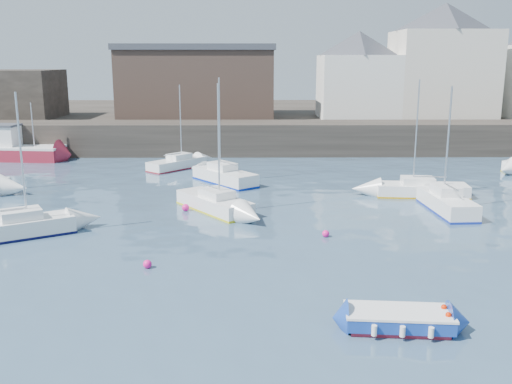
{
  "coord_description": "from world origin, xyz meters",
  "views": [
    {
      "loc": [
        -0.27,
        -19.58,
        8.84
      ],
      "look_at": [
        0.0,
        12.0,
        1.5
      ],
      "focal_mm": 40.0,
      "sensor_mm": 36.0,
      "label": 1
    }
  ],
  "objects_px": {
    "sailboat_b": "(215,203)",
    "fishing_boat": "(16,149)",
    "sailboat_f": "(224,176)",
    "buoy_far": "(186,211)",
    "blue_dinghy": "(398,319)",
    "sailboat_a": "(17,227)",
    "sailboat_c": "(447,202)",
    "sailboat_d": "(421,189)",
    "sailboat_h": "(177,163)",
    "buoy_mid": "(326,237)",
    "buoy_near": "(148,268)"
  },
  "relations": [
    {
      "from": "blue_dinghy",
      "to": "sailboat_c",
      "type": "xyz_separation_m",
      "value": [
        6.73,
        15.23,
        0.18
      ]
    },
    {
      "from": "sailboat_c",
      "to": "buoy_mid",
      "type": "bearing_deg",
      "value": -147.79
    },
    {
      "from": "fishing_boat",
      "to": "sailboat_d",
      "type": "distance_m",
      "value": 35.52
    },
    {
      "from": "sailboat_a",
      "to": "buoy_near",
      "type": "distance_m",
      "value": 8.71
    },
    {
      "from": "sailboat_c",
      "to": "sailboat_f",
      "type": "distance_m",
      "value": 15.92
    },
    {
      "from": "sailboat_f",
      "to": "sailboat_h",
      "type": "height_order",
      "value": "sailboat_f"
    },
    {
      "from": "blue_dinghy",
      "to": "sailboat_f",
      "type": "height_order",
      "value": "sailboat_f"
    },
    {
      "from": "fishing_boat",
      "to": "buoy_far",
      "type": "bearing_deg",
      "value": -46.25
    },
    {
      "from": "sailboat_b",
      "to": "sailboat_h",
      "type": "height_order",
      "value": "sailboat_b"
    },
    {
      "from": "sailboat_d",
      "to": "buoy_near",
      "type": "height_order",
      "value": "sailboat_d"
    },
    {
      "from": "sailboat_d",
      "to": "buoy_mid",
      "type": "relative_size",
      "value": 20.78
    },
    {
      "from": "blue_dinghy",
      "to": "sailboat_b",
      "type": "bearing_deg",
      "value": 114.62
    },
    {
      "from": "buoy_far",
      "to": "sailboat_a",
      "type": "bearing_deg",
      "value": -147.52
    },
    {
      "from": "sailboat_c",
      "to": "buoy_far",
      "type": "bearing_deg",
      "value": 179.01
    },
    {
      "from": "sailboat_c",
      "to": "sailboat_h",
      "type": "relative_size",
      "value": 1.07
    },
    {
      "from": "buoy_near",
      "to": "buoy_far",
      "type": "relative_size",
      "value": 0.86
    },
    {
      "from": "blue_dinghy",
      "to": "sailboat_b",
      "type": "relative_size",
      "value": 0.49
    },
    {
      "from": "sailboat_a",
      "to": "sailboat_d",
      "type": "height_order",
      "value": "sailboat_d"
    },
    {
      "from": "sailboat_f",
      "to": "sailboat_h",
      "type": "relative_size",
      "value": 1.11
    },
    {
      "from": "sailboat_a",
      "to": "sailboat_b",
      "type": "xyz_separation_m",
      "value": [
        9.75,
        5.16,
        -0.02
      ]
    },
    {
      "from": "sailboat_d",
      "to": "sailboat_b",
      "type": "bearing_deg",
      "value": -164.97
    },
    {
      "from": "buoy_near",
      "to": "buoy_mid",
      "type": "height_order",
      "value": "buoy_near"
    },
    {
      "from": "sailboat_d",
      "to": "sailboat_h",
      "type": "distance_m",
      "value": 20.08
    },
    {
      "from": "sailboat_a",
      "to": "buoy_near",
      "type": "xyz_separation_m",
      "value": [
        7.43,
        -4.52,
        -0.51
      ]
    },
    {
      "from": "sailboat_h",
      "to": "buoy_near",
      "type": "xyz_separation_m",
      "value": [
        1.62,
        -23.25,
        -0.45
      ]
    },
    {
      "from": "sailboat_d",
      "to": "fishing_boat",
      "type": "bearing_deg",
      "value": 156.18
    },
    {
      "from": "blue_dinghy",
      "to": "sailboat_b",
      "type": "distance_m",
      "value": 17.11
    },
    {
      "from": "sailboat_c",
      "to": "sailboat_d",
      "type": "xyz_separation_m",
      "value": [
        -0.36,
        3.95,
        -0.1
      ]
    },
    {
      "from": "sailboat_a",
      "to": "buoy_far",
      "type": "xyz_separation_m",
      "value": [
        8.01,
        5.1,
        -0.51
      ]
    },
    {
      "from": "sailboat_c",
      "to": "sailboat_b",
      "type": "bearing_deg",
      "value": 178.66
    },
    {
      "from": "fishing_boat",
      "to": "sailboat_a",
      "type": "xyz_separation_m",
      "value": [
        9.24,
        -23.13,
        -0.48
      ]
    },
    {
      "from": "fishing_boat",
      "to": "buoy_mid",
      "type": "relative_size",
      "value": 21.95
    },
    {
      "from": "blue_dinghy",
      "to": "buoy_near",
      "type": "distance_m",
      "value": 11.13
    },
    {
      "from": "sailboat_b",
      "to": "buoy_far",
      "type": "xyz_separation_m",
      "value": [
        -1.74,
        -0.06,
        -0.49
      ]
    },
    {
      "from": "sailboat_d",
      "to": "sailboat_f",
      "type": "xyz_separation_m",
      "value": [
        -13.26,
        4.28,
        0.07
      ]
    },
    {
      "from": "sailboat_d",
      "to": "buoy_far",
      "type": "relative_size",
      "value": 17.14
    },
    {
      "from": "sailboat_f",
      "to": "buoy_mid",
      "type": "xyz_separation_m",
      "value": [
        5.77,
        -13.18,
        -0.54
      ]
    },
    {
      "from": "sailboat_a",
      "to": "buoy_mid",
      "type": "relative_size",
      "value": 19.95
    },
    {
      "from": "blue_dinghy",
      "to": "sailboat_c",
      "type": "height_order",
      "value": "sailboat_c"
    },
    {
      "from": "sailboat_c",
      "to": "sailboat_f",
      "type": "xyz_separation_m",
      "value": [
        -13.62,
        8.23,
        -0.03
      ]
    },
    {
      "from": "sailboat_d",
      "to": "sailboat_h",
      "type": "xyz_separation_m",
      "value": [
        -17.44,
        9.95,
        -0.02
      ]
    },
    {
      "from": "fishing_boat",
      "to": "sailboat_c",
      "type": "xyz_separation_m",
      "value": [
        32.86,
        -18.3,
        -0.44
      ]
    },
    {
      "from": "buoy_mid",
      "to": "buoy_near",
      "type": "bearing_deg",
      "value": -152.12
    },
    {
      "from": "sailboat_d",
      "to": "buoy_near",
      "type": "distance_m",
      "value": 20.67
    },
    {
      "from": "fishing_boat",
      "to": "sailboat_b",
      "type": "bearing_deg",
      "value": -43.41
    },
    {
      "from": "sailboat_b",
      "to": "fishing_boat",
      "type": "bearing_deg",
      "value": 136.59
    },
    {
      "from": "buoy_far",
      "to": "sailboat_d",
      "type": "bearing_deg",
      "value": 13.58
    },
    {
      "from": "buoy_near",
      "to": "buoy_far",
      "type": "bearing_deg",
      "value": 86.53
    },
    {
      "from": "sailboat_f",
      "to": "buoy_near",
      "type": "relative_size",
      "value": 19.89
    },
    {
      "from": "sailboat_b",
      "to": "sailboat_f",
      "type": "xyz_separation_m",
      "value": [
        0.24,
        7.91,
        0.04
      ]
    }
  ]
}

